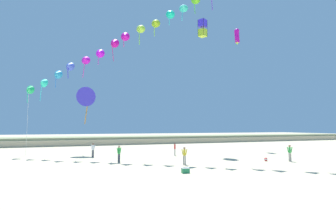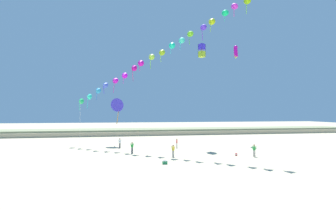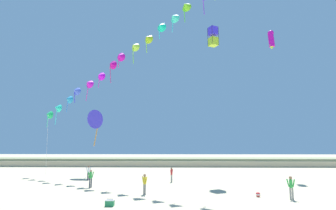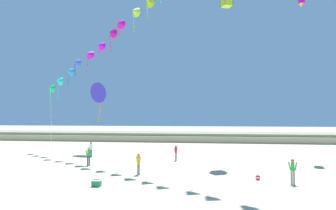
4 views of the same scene
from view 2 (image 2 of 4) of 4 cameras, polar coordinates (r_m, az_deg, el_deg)
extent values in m
plane|color=#C1B28E|center=(24.79, 6.83, -16.24)|extent=(240.00, 240.00, 0.00)
cube|color=tan|center=(65.03, -3.50, -6.90)|extent=(120.00, 10.12, 1.08)
cube|color=gray|center=(64.98, -3.50, -6.29)|extent=(120.00, 8.60, 0.62)
cylinder|color=gray|center=(34.16, 21.19, -11.43)|extent=(0.13, 0.13, 0.86)
cylinder|color=gray|center=(34.13, 20.93, -11.43)|extent=(0.13, 0.13, 0.86)
cylinder|color=green|center=(34.03, 21.05, -10.21)|extent=(0.23, 0.23, 0.61)
cylinder|color=green|center=(34.05, 21.38, -10.12)|extent=(0.22, 0.16, 0.58)
cylinder|color=green|center=(33.99, 20.71, -10.14)|extent=(0.22, 0.16, 0.58)
sphere|color=#9E7051|center=(33.97, 21.04, -9.49)|extent=(0.23, 0.23, 0.23)
cylinder|color=#474C56|center=(34.84, -9.21, -11.35)|extent=(0.13, 0.13, 0.86)
cylinder|color=#474C56|center=(34.92, -8.99, -11.33)|extent=(0.13, 0.13, 0.86)
cylinder|color=green|center=(34.77, -9.10, -10.14)|extent=(0.23, 0.23, 0.61)
cylinder|color=green|center=(34.66, -9.37, -10.09)|extent=(0.22, 0.18, 0.58)
cylinder|color=green|center=(34.86, -8.82, -10.04)|extent=(0.22, 0.18, 0.58)
sphere|color=tan|center=(34.71, -9.09, -9.44)|extent=(0.23, 0.23, 0.23)
cylinder|color=#474C56|center=(40.46, -12.25, -10.02)|extent=(0.12, 0.12, 0.85)
cylinder|color=#474C56|center=(40.52, -12.05, -10.01)|extent=(0.12, 0.12, 0.85)
cylinder|color=white|center=(40.40, -12.14, -9.00)|extent=(0.22, 0.22, 0.60)
cylinder|color=white|center=(40.32, -12.40, -8.95)|extent=(0.22, 0.16, 0.57)
cylinder|color=white|center=(40.47, -11.88, -8.93)|extent=(0.22, 0.16, 0.57)
sphere|color=brown|center=(40.35, -12.14, -8.41)|extent=(0.23, 0.23, 0.23)
cylinder|color=gray|center=(31.92, 1.44, -12.26)|extent=(0.12, 0.12, 0.84)
cylinder|color=gray|center=(31.98, 1.20, -12.24)|extent=(0.12, 0.12, 0.84)
cylinder|color=yellow|center=(31.83, 1.32, -10.99)|extent=(0.22, 0.22, 0.59)
cylinder|color=yellow|center=(31.75, 1.63, -10.93)|extent=(0.21, 0.18, 0.56)
cylinder|color=yellow|center=(31.91, 1.00, -10.88)|extent=(0.21, 0.18, 0.56)
sphere|color=#9E7051|center=(31.77, 1.32, -10.25)|extent=(0.23, 0.23, 0.23)
cylinder|color=gray|center=(39.86, 2.29, -10.23)|extent=(0.12, 0.12, 0.79)
cylinder|color=gray|center=(39.73, 2.23, -10.25)|extent=(0.12, 0.12, 0.79)
cylinder|color=red|center=(39.71, 2.26, -9.27)|extent=(0.21, 0.21, 0.56)
cylinder|color=red|center=(39.87, 2.34, -9.18)|extent=(0.16, 0.20, 0.53)
cylinder|color=red|center=(39.53, 2.18, -9.24)|extent=(0.16, 0.20, 0.53)
sphere|color=brown|center=(39.66, 2.26, -8.71)|extent=(0.22, 0.22, 0.22)
cone|color=#1EC265|center=(45.97, -21.39, 0.96)|extent=(1.32, 1.16, 1.14)
cylinder|color=#39E5AD|center=(46.03, -21.56, -0.29)|extent=(0.16, 0.25, 1.56)
cone|color=#28E6BE|center=(44.78, -19.58, 2.08)|extent=(1.38, 1.30, 1.18)
cylinder|color=#39E1E5|center=(44.80, -19.76, 0.41)|extent=(0.18, 0.15, 2.16)
cone|color=#2698CB|center=(44.08, -17.51, 3.58)|extent=(1.34, 1.19, 1.17)
cylinder|color=#3986E5|center=(44.07, -17.69, 2.26)|extent=(0.12, 0.21, 1.59)
cone|color=blue|center=(42.80, -15.83, 4.95)|extent=(1.33, 1.19, 1.18)
cylinder|color=#4339E5|center=(42.78, -16.01, 3.71)|extent=(0.17, 0.15, 1.40)
cone|color=#D315CC|center=(42.19, -13.37, 6.20)|extent=(1.31, 1.18, 1.21)
cylinder|color=#E539B6|center=(42.09, -13.56, 4.45)|extent=(0.30, 0.13, 2.14)
cone|color=#D010EE|center=(41.59, -11.09, 7.46)|extent=(1.28, 1.07, 1.14)
cylinder|color=#E539D3|center=(41.52, -11.29, 6.23)|extent=(0.14, 0.17, 1.35)
cone|color=#C10B91|center=(40.99, -8.78, 9.33)|extent=(1.31, 1.15, 1.12)
cylinder|color=#E5398E|center=(40.81, -8.98, 7.51)|extent=(0.28, 0.23, 2.18)
cone|color=#CD0EAE|center=(40.33, -7.02, 10.60)|extent=(1.27, 1.04, 1.13)
cylinder|color=#E539A0|center=(40.21, -7.23, 9.43)|extent=(0.10, 0.20, 1.22)
cone|color=#A7E23D|center=(40.23, -4.30, 12.24)|extent=(1.33, 1.18, 1.17)
cylinder|color=#7EE539|center=(40.00, -4.51, 10.55)|extent=(0.16, 0.14, 1.97)
cone|color=#94C01D|center=(39.75, -1.67, 13.35)|extent=(1.34, 1.20, 1.17)
cylinder|color=#8EE539|center=(39.54, -1.89, 11.94)|extent=(0.19, 0.20, 1.55)
cone|color=#12D7A6|center=(39.30, 0.94, 15.03)|extent=(1.29, 1.07, 1.11)
cylinder|color=#39E5E4|center=(39.09, 0.72, 13.79)|extent=(0.09, 0.15, 1.30)
cone|color=#39DEBD|center=(39.35, 3.36, 16.28)|extent=(1.38, 1.29, 1.21)
cylinder|color=#39DEE5|center=(39.08, 3.15, 14.87)|extent=(0.21, 0.19, 1.57)
cone|color=#6DD622|center=(39.27, 5.59, 17.79)|extent=(1.39, 1.29, 1.21)
cylinder|color=#57E539|center=(38.94, 5.37, 16.26)|extent=(0.16, 0.24, 1.76)
cone|color=#5D34EC|center=(39.57, 8.90, 19.16)|extent=(1.38, 1.29, 1.19)
cylinder|color=#8939E5|center=(39.13, 8.68, 17.35)|extent=(0.19, 0.16, 2.19)
cone|color=#AFD112|center=(39.56, 10.99, 20.25)|extent=(1.32, 1.19, 1.11)
cylinder|color=#9DE539|center=(39.21, 10.77, 18.88)|extent=(0.18, 0.24, 1.57)
cone|color=#0DDE74|center=(39.94, 14.29, 21.96)|extent=(1.35, 1.23, 1.17)
cylinder|color=#39E5B7|center=(39.60, 14.07, 20.81)|extent=(0.15, 0.11, 1.30)
cone|color=#DF2FDA|center=(40.11, 16.62, 23.18)|extent=(1.32, 1.16, 1.19)
cylinder|color=#E539B7|center=(39.68, 16.40, 21.83)|extent=(0.19, 0.25, 1.62)
cone|color=#89C910|center=(40.35, 19.50, 23.88)|extent=(1.31, 1.16, 1.11)
cylinder|color=#80E539|center=(39.82, 19.29, 22.30)|extent=(0.20, 0.15, 2.00)
cylinder|color=silver|center=(46.16, -21.44, -4.18)|extent=(0.19, 0.86, 8.46)
cylinder|color=#C410A6|center=(52.42, 16.83, 12.80)|extent=(1.08, 0.96, 2.24)
sphere|color=#C410A6|center=(52.68, 16.82, 13.84)|extent=(0.84, 0.84, 0.84)
cone|color=#B2E52D|center=(52.13, 16.84, 11.52)|extent=(0.84, 0.84, 0.64)
sphere|color=black|center=(52.74, 16.81, 14.09)|extent=(0.18, 0.18, 0.18)
cube|color=#AAD129|center=(44.52, 8.58, 12.61)|extent=(1.34, 1.34, 1.09)
cube|color=#3C2DE5|center=(44.91, 8.57, 14.39)|extent=(1.34, 1.34, 1.09)
cylinder|color=black|center=(45.38, 8.56, 13.27)|extent=(0.04, 0.04, 2.53)
cylinder|color=black|center=(44.70, 7.66, 13.51)|extent=(0.04, 0.04, 2.53)
cylinder|color=black|center=(44.04, 8.60, 13.75)|extent=(0.04, 0.04, 2.53)
cylinder|color=black|center=(44.73, 9.50, 13.50)|extent=(0.04, 0.04, 2.53)
cone|color=#362FC8|center=(44.54, -12.58, 0.08)|extent=(2.90, 2.14, 2.72)
cone|color=orange|center=(44.54, -12.58, 0.11)|extent=(1.61, 1.23, 1.50)
cylinder|color=orange|center=(44.51, -12.60, -2.58)|extent=(0.50, 0.51, 3.33)
cube|color=#23844C|center=(27.60, -0.79, -14.40)|extent=(0.56, 0.40, 0.36)
cube|color=silver|center=(27.56, -0.79, -13.97)|extent=(0.58, 0.41, 0.06)
cylinder|color=black|center=(27.54, -0.79, -13.85)|extent=(0.45, 0.03, 0.03)
sphere|color=red|center=(34.20, 16.93, -11.89)|extent=(0.36, 0.36, 0.36)
cylinder|color=white|center=(34.20, 16.93, -11.89)|extent=(0.36, 0.36, 0.09)
camera|label=1|loc=(9.29, -39.85, -17.30)|focal=28.00mm
camera|label=3|loc=(12.25, 35.12, -12.00)|focal=28.00mm
camera|label=4|loc=(13.83, 46.96, -7.51)|focal=32.00mm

